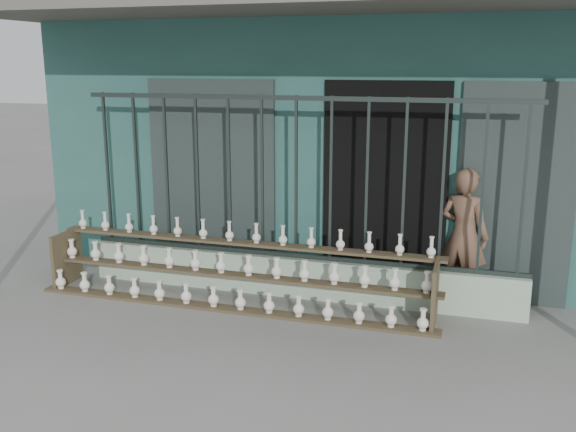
# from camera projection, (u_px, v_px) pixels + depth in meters

# --- Properties ---
(ground) EXTENTS (60.00, 60.00, 0.00)m
(ground) POSITION_uv_depth(u_px,v_px,m) (258.00, 341.00, 6.11)
(ground) COLOR slate
(workshop_building) EXTENTS (7.40, 6.60, 3.21)m
(workshop_building) POSITION_uv_depth(u_px,v_px,m) (350.00, 128.00, 9.66)
(workshop_building) COLOR #2A5852
(workshop_building) RESTS_ON ground
(parapet_wall) EXTENTS (5.00, 0.20, 0.45)m
(parapet_wall) POSITION_uv_depth(u_px,v_px,m) (296.00, 276.00, 7.26)
(parapet_wall) COLOR #AECBAE
(parapet_wall) RESTS_ON ground
(security_fence) EXTENTS (5.00, 0.04, 1.80)m
(security_fence) POSITION_uv_depth(u_px,v_px,m) (296.00, 179.00, 7.00)
(security_fence) COLOR #283330
(security_fence) RESTS_ON parapet_wall
(shelf_rack) EXTENTS (4.50, 0.68, 0.85)m
(shelf_rack) POSITION_uv_depth(u_px,v_px,m) (234.00, 271.00, 7.01)
(shelf_rack) COLOR brown
(shelf_rack) RESTS_ON ground
(elderly_woman) EXTENTS (0.65, 0.55, 1.50)m
(elderly_woman) POSITION_uv_depth(u_px,v_px,m) (464.00, 236.00, 6.97)
(elderly_woman) COLOR brown
(elderly_woman) RESTS_ON ground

